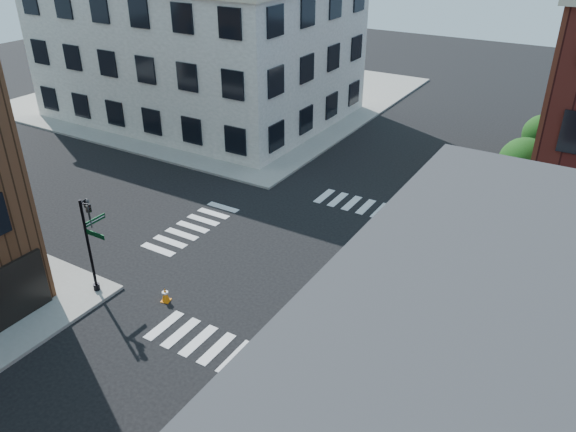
% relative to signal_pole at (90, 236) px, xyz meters
% --- Properties ---
extents(ground, '(120.00, 120.00, 0.00)m').
position_rel_signal_pole_xyz_m(ground, '(6.72, 6.68, -2.86)').
color(ground, black).
rests_on(ground, ground).
extents(sidewalk_nw, '(30.00, 30.00, 0.15)m').
position_rel_signal_pole_xyz_m(sidewalk_nw, '(-14.28, 27.68, -2.78)').
color(sidewalk_nw, gray).
rests_on(sidewalk_nw, ground).
extents(building_nw, '(22.00, 16.00, 11.00)m').
position_rel_signal_pole_xyz_m(building_nw, '(-12.28, 22.68, 2.64)').
color(building_nw, '#B8B5A8').
rests_on(building_nw, ground).
extents(tree_near, '(2.69, 2.69, 4.49)m').
position_rel_signal_pole_xyz_m(tree_near, '(14.28, 16.65, 0.30)').
color(tree_near, black).
rests_on(tree_near, ground).
extents(tree_far, '(2.43, 2.43, 4.07)m').
position_rel_signal_pole_xyz_m(tree_far, '(14.28, 22.65, 0.02)').
color(tree_far, black).
rests_on(tree_far, ground).
extents(signal_pole, '(1.29, 1.24, 4.60)m').
position_rel_signal_pole_xyz_m(signal_pole, '(0.00, 0.00, 0.00)').
color(signal_pole, black).
rests_on(signal_pole, ground).
extents(traffic_cone, '(0.46, 0.46, 0.69)m').
position_rel_signal_pole_xyz_m(traffic_cone, '(2.96, 0.98, -2.53)').
color(traffic_cone, orange).
rests_on(traffic_cone, ground).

